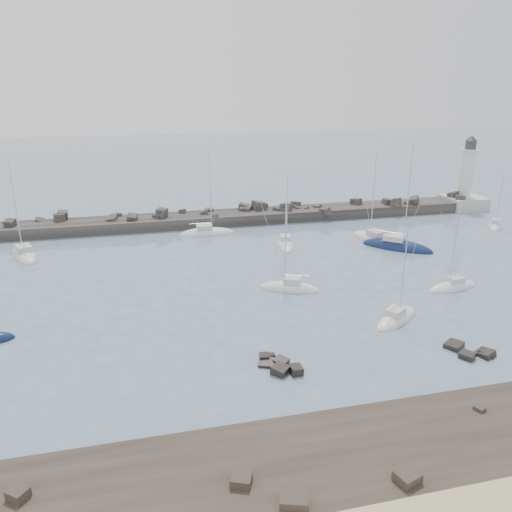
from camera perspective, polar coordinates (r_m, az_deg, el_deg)
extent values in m
plane|color=slate|center=(52.64, 3.73, -7.02)|extent=(400.00, 400.00, 0.00)
cube|color=#2B221D|center=(35.70, 14.93, -22.22)|extent=(140.00, 12.00, 0.70)
cube|color=#2B221D|center=(31.79, 4.35, -26.09)|extent=(1.95, 1.74, 0.69)
cube|color=#2B221D|center=(41.94, 24.18, -15.59)|extent=(0.86, 0.92, 0.27)
cube|color=#2B221D|center=(34.95, -25.55, -23.32)|extent=(1.47, 1.45, 0.64)
cube|color=#2B221D|center=(34.29, 16.91, -23.02)|extent=(1.70, 1.61, 0.63)
cube|color=#2B221D|center=(32.95, -1.70, -24.16)|extent=(1.57, 1.54, 0.57)
cube|color=black|center=(44.54, 2.89, -12.13)|extent=(1.59, 1.68, 1.09)
cube|color=black|center=(45.38, 1.64, -11.50)|extent=(0.98, 0.90, 0.79)
cube|color=black|center=(43.31, 4.59, -12.89)|extent=(1.05, 1.26, 0.84)
cube|color=black|center=(44.47, 1.21, -12.30)|extent=(1.76, 1.75, 0.94)
cube|color=black|center=(44.97, 0.95, -11.63)|extent=(1.01, 1.15, 0.84)
cube|color=black|center=(43.28, 2.76, -13.13)|extent=(1.87, 1.92, 1.36)
cube|color=black|center=(50.54, 21.66, -9.75)|extent=(2.13, 2.01, 1.25)
cube|color=black|center=(50.23, 25.19, -10.38)|extent=(1.03, 1.11, 0.78)
cube|color=black|center=(48.97, 22.98, -10.42)|extent=(1.58, 1.62, 0.63)
cube|color=black|center=(50.39, 24.62, -10.24)|extent=(1.30, 1.29, 1.07)
cube|color=black|center=(50.22, 24.72, -10.34)|extent=(1.91, 1.90, 1.38)
cube|color=#2C2927|center=(86.41, -8.49, 3.57)|extent=(115.00, 6.00, 3.20)
cube|color=#2C2927|center=(90.32, 0.74, 5.68)|extent=(1.93, 1.75, 1.75)
cube|color=#2C2927|center=(85.19, -10.71, 4.79)|extent=(2.25, 2.37, 1.77)
cube|color=#2C2927|center=(89.11, 0.27, 5.60)|extent=(2.93, 2.47, 2.45)
cube|color=#2C2927|center=(87.54, -26.29, 3.37)|extent=(1.89, 2.04, 1.53)
cube|color=#2C2927|center=(97.36, 14.67, 5.93)|extent=(1.96, 2.06, 1.67)
cube|color=#2C2927|center=(84.79, -13.96, 4.08)|extent=(1.93, 2.20, 2.17)
cube|color=#2C2927|center=(94.98, 11.36, 5.96)|extent=(2.26, 2.42, 1.84)
cube|color=#2C2927|center=(89.22, -23.47, 3.72)|extent=(1.65, 1.50, 1.30)
cube|color=#2C2927|center=(84.39, -4.65, 4.48)|extent=(1.34, 1.46, 1.13)
cube|color=#2C2927|center=(85.29, -11.14, 4.32)|extent=(2.03, 2.09, 1.05)
cube|color=#2C2927|center=(85.64, -16.12, 3.95)|extent=(2.14, 2.39, 1.68)
cube|color=#2C2927|center=(88.78, 3.45, 5.48)|extent=(2.60, 2.66, 2.02)
cube|color=#2C2927|center=(91.74, 4.54, 5.76)|extent=(1.89, 1.89, 1.74)
cube|color=#2C2927|center=(105.24, 22.17, 6.10)|extent=(2.62, 2.73, 2.00)
cube|color=#2C2927|center=(89.01, -21.23, 4.33)|extent=(1.95, 2.06, 1.73)
cube|color=#2C2927|center=(87.65, -8.39, 5.04)|extent=(1.47, 1.50, 1.19)
cube|color=#2C2927|center=(97.56, 17.04, 5.64)|extent=(2.14, 2.18, 1.24)
cube|color=#2C2927|center=(88.86, -1.16, 5.23)|extent=(2.87, 2.90, 1.73)
cube|color=#2C2927|center=(87.88, -21.54, 4.02)|extent=(2.14, 2.40, 1.78)
cube|color=#2C2927|center=(89.68, -1.35, 5.52)|extent=(2.78, 2.35, 1.89)
cube|color=#2C2927|center=(89.36, 0.92, 5.45)|extent=(1.39, 1.40, 1.17)
cube|color=#2C2927|center=(96.40, 14.81, 5.89)|extent=(2.06, 2.18, 1.52)
cube|color=#2C2927|center=(86.67, -5.89, 4.72)|extent=(1.89, 1.87, 1.78)
cube|color=#2C2927|center=(104.15, 21.64, 6.36)|extent=(2.53, 2.49, 2.18)
cube|color=#2C2927|center=(88.74, 2.44, 5.23)|extent=(1.68, 1.70, 1.19)
cube|color=#2C2927|center=(95.25, 15.70, 5.91)|extent=(2.74, 2.85, 2.01)
cube|color=#2C2927|center=(89.23, 7.89, 5.10)|extent=(2.06, 2.05, 1.67)
cube|color=#2C2927|center=(91.04, 4.62, 5.45)|extent=(2.19, 2.45, 1.76)
cube|color=#2C2927|center=(102.62, 22.24, 5.95)|extent=(2.55, 2.36, 2.09)
cube|color=#2C2927|center=(106.84, 22.30, 6.39)|extent=(2.32, 2.32, 1.84)
cube|color=#2C2927|center=(90.64, 5.75, 5.31)|extent=(1.56, 1.37, 1.39)
cube|color=#2C2927|center=(91.76, 7.04, 5.59)|extent=(1.85, 1.78, 1.10)
cube|color=#2C2927|center=(88.85, -5.38, 5.13)|extent=(1.89, 2.10, 1.05)
cube|color=#2C2927|center=(97.79, 17.63, 6.02)|extent=(2.71, 2.43, 2.17)
cube|color=#2C2927|center=(88.02, -15.73, 4.32)|extent=(2.31, 2.25, 1.42)
cube|color=#AEAFA9|center=(105.58, 22.53, 5.51)|extent=(7.00, 7.00, 3.00)
cylinder|color=white|center=(104.46, 22.95, 8.70)|extent=(2.50, 2.50, 9.00)
cylinder|color=white|center=(103.86, 23.27, 11.09)|extent=(3.20, 3.20, 0.25)
cylinder|color=#353A40|center=(103.76, 23.34, 11.57)|extent=(2.00, 2.00, 1.60)
cone|color=#353A40|center=(103.63, 23.43, 12.28)|extent=(2.20, 2.20, 1.00)
ellipsoid|color=silver|center=(77.73, -24.94, 0.03)|extent=(5.95, 9.58, 2.25)
cube|color=silver|center=(76.91, -25.02, 0.86)|extent=(2.65, 3.06, 0.70)
cylinder|color=silver|center=(76.61, -25.79, 5.23)|extent=(0.12, 0.12, 12.38)
cylinder|color=silver|center=(76.12, -25.00, 1.19)|extent=(1.41, 3.46, 0.10)
ellipsoid|color=silver|center=(81.09, -5.59, 2.54)|extent=(9.02, 3.14, 2.12)
cube|color=silver|center=(80.71, -5.93, 3.35)|extent=(2.57, 1.90, 0.64)
cylinder|color=silver|center=(79.45, -5.24, 7.35)|extent=(0.11, 0.11, 12.02)
cylinder|color=silver|center=(80.50, -6.39, 3.73)|extent=(3.56, 0.24, 0.09)
ellipsoid|color=silver|center=(59.35, 3.80, -3.82)|extent=(7.36, 4.89, 1.97)
cube|color=silver|center=(58.86, 4.17, -2.78)|extent=(2.39, 2.11, 0.68)
cylinder|color=silver|center=(57.44, 3.36, 1.39)|extent=(0.12, 0.12, 9.56)
cylinder|color=silver|center=(58.58, 4.66, -2.25)|extent=(2.63, 1.24, 0.10)
ellipsoid|color=silver|center=(75.07, 3.40, 1.22)|extent=(3.69, 7.83, 1.96)
cube|color=silver|center=(75.08, 3.39, 2.14)|extent=(1.88, 2.35, 0.64)
cylinder|color=silver|center=(72.88, 3.54, 5.49)|extent=(0.11, 0.11, 10.16)
cylinder|color=silver|center=(75.41, 3.36, 2.69)|extent=(0.65, 2.97, 0.09)
ellipsoid|color=silver|center=(53.98, 15.75, -7.00)|extent=(7.19, 5.88, 1.86)
cube|color=silver|center=(53.22, 15.67, -6.08)|extent=(2.48, 2.33, 0.60)
cylinder|color=silver|center=(52.29, 16.59, -1.22)|extent=(0.10, 0.10, 9.69)
cylinder|color=silver|center=(52.58, 15.48, -5.71)|extent=(2.42, 1.69, 0.09)
ellipsoid|color=#101D43|center=(76.73, 15.82, 0.90)|extent=(9.86, 9.41, 2.58)
cube|color=silver|center=(76.40, 15.54, 2.03)|extent=(3.57, 3.52, 0.80)
cylinder|color=silver|center=(74.50, 17.01, 6.74)|extent=(0.14, 0.14, 14.05)
cylinder|color=silver|center=(76.35, 15.06, 2.65)|extent=(3.15, 2.90, 0.11)
ellipsoid|color=silver|center=(64.02, 21.51, -3.42)|extent=(6.96, 3.08, 1.80)
cube|color=silver|center=(63.87, 21.85, -2.49)|extent=(2.07, 1.62, 0.60)
cylinder|color=silver|center=(61.93, 21.75, 1.04)|extent=(0.10, 0.10, 9.08)
cylinder|color=silver|center=(63.99, 22.22, -1.96)|extent=(2.67, 0.49, 0.09)
ellipsoid|color=silver|center=(79.37, 13.24, 1.73)|extent=(5.24, 9.53, 2.30)
cube|color=silver|center=(78.67, 13.54, 2.58)|extent=(2.47, 2.96, 0.73)
cylinder|color=silver|center=(78.11, 13.28, 6.86)|extent=(0.12, 0.12, 12.29)
cylinder|color=silver|center=(78.05, 13.89, 2.93)|extent=(1.11, 3.53, 0.10)
ellipsoid|color=silver|center=(93.63, 25.64, 2.99)|extent=(5.52, 6.05, 1.89)
cube|color=silver|center=(93.05, 25.74, 3.62)|extent=(2.10, 2.16, 0.69)
cylinder|color=silver|center=(93.00, 26.10, 6.04)|extent=(0.12, 0.12, 8.47)
cylinder|color=silver|center=(92.47, 25.79, 3.93)|extent=(1.69, 1.99, 0.10)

